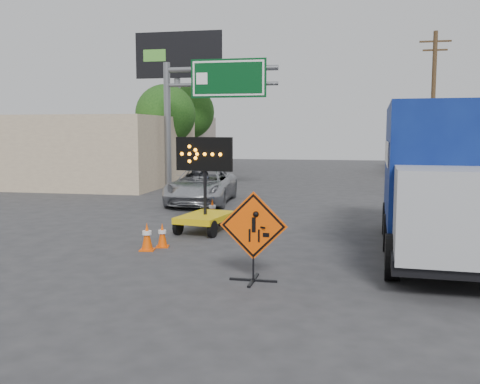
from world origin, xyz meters
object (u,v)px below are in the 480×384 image
(construction_sign, at_px, (253,234))
(pickup_truck, at_px, (202,186))
(box_truck, at_px, (437,187))
(arrow_board, at_px, (205,211))

(construction_sign, height_order, pickup_truck, construction_sign)
(pickup_truck, bearing_deg, box_truck, -48.68)
(arrow_board, bearing_deg, construction_sign, -54.72)
(construction_sign, relative_size, box_truck, 0.23)
(construction_sign, xyz_separation_m, arrow_board, (-2.43, 5.17, -0.34))
(box_truck, bearing_deg, pickup_truck, 138.58)
(construction_sign, bearing_deg, arrow_board, 115.90)
(construction_sign, height_order, arrow_board, arrow_board)
(construction_sign, distance_m, arrow_board, 5.72)
(arrow_board, height_order, box_truck, box_truck)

